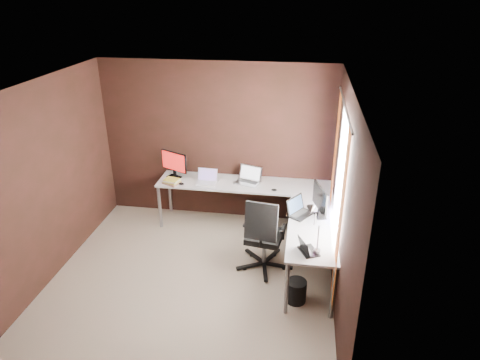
% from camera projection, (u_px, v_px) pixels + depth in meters
% --- Properties ---
extents(room, '(3.60, 3.60, 2.50)m').
position_uv_depth(room, '(216.00, 192.00, 5.02)').
color(room, '#9F937C').
rests_on(room, ground).
extents(desk, '(2.65, 2.25, 0.73)m').
position_uv_depth(desk, '(265.00, 202.00, 6.07)').
color(desk, silver).
rests_on(desk, ground).
extents(drawer_pedestal, '(0.42, 0.50, 0.60)m').
position_uv_depth(drawer_pedestal, '(305.00, 224.00, 6.25)').
color(drawer_pedestal, silver).
rests_on(drawer_pedestal, ground).
extents(monitor_left, '(0.45, 0.24, 0.42)m').
position_uv_depth(monitor_left, '(174.00, 163.00, 6.62)').
color(monitor_left, black).
rests_on(monitor_left, desk).
extents(monitor_right, '(0.19, 0.50, 0.42)m').
position_uv_depth(monitor_right, '(320.00, 200.00, 5.49)').
color(monitor_right, black).
rests_on(monitor_right, desk).
extents(laptop_white, '(0.31, 0.23, 0.20)m').
position_uv_depth(laptop_white, '(207.00, 180.00, 6.52)').
color(laptop_white, silver).
rests_on(laptop_white, desk).
extents(laptop_silver, '(0.43, 0.36, 0.24)m').
position_uv_depth(laptop_silver, '(249.00, 179.00, 6.53)').
color(laptop_silver, silver).
rests_on(laptop_silver, desk).
extents(laptop_black_big, '(0.39, 0.41, 0.23)m').
position_uv_depth(laptop_black_big, '(298.00, 211.00, 5.63)').
color(laptop_black_big, black).
rests_on(laptop_black_big, desk).
extents(laptop_black_small, '(0.27, 0.31, 0.17)m').
position_uv_depth(laptop_black_small, '(307.00, 249.00, 4.83)').
color(laptop_black_small, black).
rests_on(laptop_black_small, desk).
extents(book_stack, '(0.29, 0.27, 0.08)m').
position_uv_depth(book_stack, '(172.00, 181.00, 6.49)').
color(book_stack, '#A7715A').
rests_on(book_stack, desk).
extents(mouse_left, '(0.08, 0.05, 0.03)m').
position_uv_depth(mouse_left, '(181.00, 184.00, 6.46)').
color(mouse_left, black).
rests_on(mouse_left, desk).
extents(mouse_corner, '(0.10, 0.07, 0.03)m').
position_uv_depth(mouse_corner, '(274.00, 190.00, 6.26)').
color(mouse_corner, black).
rests_on(mouse_corner, desk).
extents(desk_lamp, '(0.19, 0.22, 0.57)m').
position_uv_depth(desk_lamp, '(313.00, 223.00, 4.73)').
color(desk_lamp, slate).
rests_on(desk_lamp, desk).
extents(office_chair, '(0.59, 0.60, 1.06)m').
position_uv_depth(office_chair, '(264.00, 248.00, 5.67)').
color(office_chair, black).
rests_on(office_chair, ground).
extents(wastebasket, '(0.32, 0.32, 0.28)m').
position_uv_depth(wastebasket, '(296.00, 291.00, 5.13)').
color(wastebasket, black).
rests_on(wastebasket, ground).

